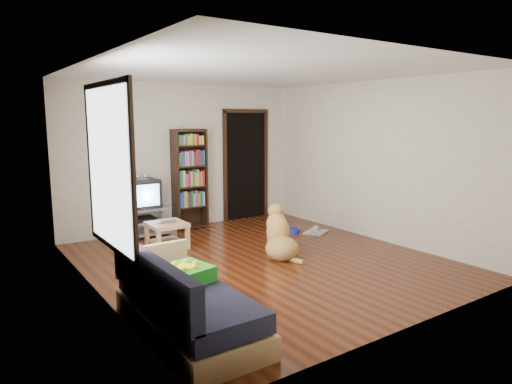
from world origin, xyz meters
TOP-DOWN VIEW (x-y plane):
  - ground at (0.00, 0.00)m, footprint 5.00×5.00m
  - ceiling at (0.00, 0.00)m, footprint 5.00×5.00m
  - wall_back at (0.00, 2.50)m, footprint 4.50×0.00m
  - wall_front at (0.00, -2.50)m, footprint 4.50×0.00m
  - wall_left at (-2.25, 0.00)m, footprint 0.00×5.00m
  - wall_right at (2.25, 0.00)m, footprint 0.00×5.00m
  - green_cushion at (-1.75, -1.18)m, footprint 0.53×0.53m
  - laptop at (-0.84, 1.34)m, footprint 0.32×0.24m
  - dog_bowl at (1.39, 1.00)m, footprint 0.22×0.22m
  - grey_rag at (1.69, 0.75)m, footprint 0.50×0.46m
  - window at (-2.23, -0.50)m, footprint 0.03×1.46m
  - doorway at (1.35, 2.48)m, footprint 1.03×0.05m
  - tv_stand at (-0.90, 2.25)m, footprint 0.90×0.45m
  - crt_tv at (-0.90, 2.27)m, footprint 0.55×0.52m
  - bookshelf at (0.05, 2.34)m, footprint 0.60×0.30m
  - sofa at (-1.87, -1.38)m, footprint 0.80×1.80m
  - coffee_table at (-0.84, 1.37)m, footprint 0.55×0.55m
  - dog at (0.34, 0.04)m, footprint 0.63×0.93m

SIDE VIEW (x-z plane):
  - ground at x=0.00m, z-range 0.00..0.00m
  - grey_rag at x=1.69m, z-range 0.00..0.03m
  - dog_bowl at x=1.39m, z-range 0.00..0.08m
  - sofa at x=-1.87m, z-range -0.14..0.66m
  - tv_stand at x=-0.90m, z-range 0.02..0.52m
  - dog at x=0.34m, z-range -0.10..0.66m
  - coffee_table at x=-0.84m, z-range 0.08..0.48m
  - laptop at x=-0.84m, z-range 0.40..0.42m
  - green_cushion at x=-1.75m, z-range 0.42..0.57m
  - crt_tv at x=-0.90m, z-range 0.45..1.03m
  - bookshelf at x=0.05m, z-range 0.10..1.90m
  - doorway at x=1.35m, z-range 0.03..2.21m
  - wall_back at x=0.00m, z-range -0.95..3.55m
  - wall_front at x=0.00m, z-range -0.95..3.55m
  - wall_left at x=-2.25m, z-range -1.20..3.80m
  - wall_right at x=2.25m, z-range -1.20..3.80m
  - window at x=-2.23m, z-range 0.65..2.35m
  - ceiling at x=0.00m, z-range 2.60..2.60m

